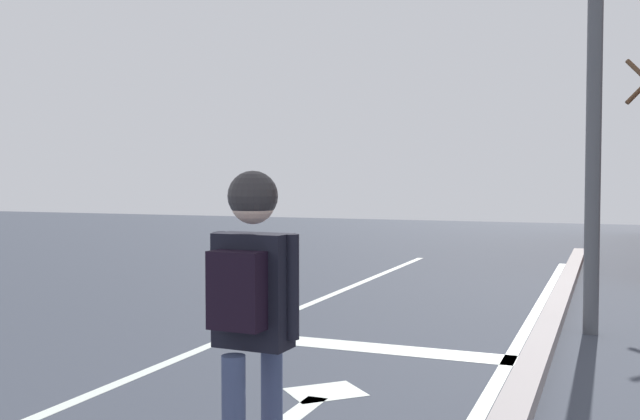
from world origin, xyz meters
TOP-DOWN VIEW (x-y plane):
  - lane_line_center at (0.02, 6.00)m, footprint 0.12×20.00m
  - stop_bar at (1.53, 7.85)m, footprint 3.00×0.40m
  - lane_arrow_head at (1.68, 6.30)m, footprint 0.71×0.71m
  - curb_strip at (3.13, 6.00)m, footprint 0.24×24.00m
  - skater at (2.14, 4.15)m, footprint 0.45×0.61m
  - traffic_signal_mast at (2.35, 9.35)m, footprint 5.13×0.34m

SIDE VIEW (x-z plane):
  - lane_line_center at x=0.02m, z-range 0.00..0.01m
  - stop_bar at x=1.53m, z-range 0.00..0.01m
  - lane_arrow_head at x=1.68m, z-range 0.00..0.01m
  - curb_strip at x=3.13m, z-range 0.00..0.14m
  - skater at x=2.14m, z-range 0.29..1.91m
  - traffic_signal_mast at x=2.35m, z-range 0.97..6.05m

